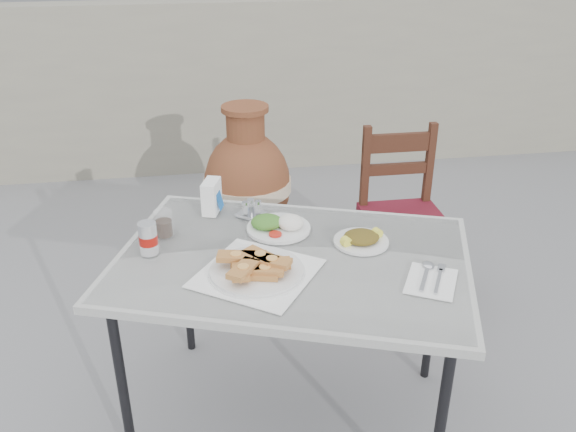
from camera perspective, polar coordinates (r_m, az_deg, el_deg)
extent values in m
plane|color=slate|center=(2.54, -4.18, -16.67)|extent=(80.00, 80.00, 0.00)
cylinder|color=black|center=(2.15, -15.19, -15.39)|extent=(0.03, 0.03, 0.67)
cylinder|color=black|center=(2.01, 13.99, -18.98)|extent=(0.03, 0.03, 0.67)
cylinder|color=black|center=(2.62, -9.51, -6.31)|extent=(0.03, 0.03, 0.67)
cylinder|color=black|center=(2.50, 13.39, -8.49)|extent=(0.03, 0.03, 0.67)
cube|color=white|center=(2.05, 0.40, -4.20)|extent=(1.36, 1.13, 0.03)
cube|color=white|center=(2.04, 0.41, -3.80)|extent=(1.32, 1.08, 0.00)
cube|color=white|center=(1.94, -2.93, -5.36)|extent=(0.47, 0.47, 0.00)
cylinder|color=white|center=(1.94, -2.94, -5.13)|extent=(0.30, 0.30, 0.01)
cylinder|color=white|center=(1.94, -2.94, -5.25)|extent=(0.31, 0.31, 0.01)
cylinder|color=white|center=(2.20, -0.88, -1.14)|extent=(0.23, 0.23, 0.01)
ellipsoid|color=white|center=(2.18, 0.24, -0.60)|extent=(0.09, 0.09, 0.05)
ellipsoid|color=#377621|center=(2.19, -2.01, -0.56)|extent=(0.12, 0.10, 0.05)
cylinder|color=red|center=(2.14, -1.20, -1.71)|extent=(0.05, 0.05, 0.01)
cylinder|color=white|center=(2.13, 6.86, -2.37)|extent=(0.19, 0.19, 0.01)
ellipsoid|color=#235916|center=(2.12, 6.88, -1.96)|extent=(0.13, 0.11, 0.04)
cylinder|color=yellow|center=(2.08, 5.45, -2.41)|extent=(0.04, 0.04, 0.03)
cylinder|color=yellow|center=(2.15, 8.33, -1.59)|extent=(0.04, 0.04, 0.03)
cylinder|color=silver|center=(2.08, -12.95, -2.04)|extent=(0.06, 0.06, 0.11)
cylinder|color=#B0130C|center=(2.08, -12.94, -2.15)|extent=(0.06, 0.06, 0.03)
cylinder|color=silver|center=(2.05, -13.10, -0.73)|extent=(0.06, 0.06, 0.00)
cylinder|color=white|center=(2.19, -11.57, -0.67)|extent=(0.07, 0.07, 0.09)
cylinder|color=black|center=(2.20, -11.52, -1.11)|extent=(0.06, 0.06, 0.06)
cube|color=white|center=(2.32, -7.17, 1.83)|extent=(0.08, 0.12, 0.13)
cube|color=#175CB2|center=(2.32, -6.41, 1.54)|extent=(0.03, 0.06, 0.07)
cube|color=silver|center=(2.30, -3.43, 0.16)|extent=(0.12, 0.12, 0.01)
cylinder|color=white|center=(2.27, -4.01, 0.68)|extent=(0.02, 0.02, 0.06)
cylinder|color=white|center=(2.27, -2.80, 0.77)|extent=(0.02, 0.02, 0.06)
cylinder|color=silver|center=(2.31, -3.50, 1.03)|extent=(0.03, 0.03, 0.05)
cube|color=white|center=(1.95, 13.25, -5.96)|extent=(0.22, 0.24, 0.00)
cube|color=silver|center=(1.95, 12.66, -5.72)|extent=(0.08, 0.14, 0.00)
ellipsoid|color=silver|center=(2.02, 12.99, -4.45)|extent=(0.04, 0.05, 0.01)
cube|color=silver|center=(1.95, 13.88, -5.91)|extent=(0.08, 0.13, 0.00)
cube|color=silver|center=(2.02, 14.16, -4.69)|extent=(0.04, 0.05, 0.00)
cube|color=#33180E|center=(2.88, 8.41, -6.05)|extent=(0.04, 0.04, 0.40)
cube|color=#33180E|center=(2.98, 14.37, -5.42)|extent=(0.04, 0.04, 0.40)
cube|color=#33180E|center=(3.14, 6.79, -2.93)|extent=(0.04, 0.04, 0.40)
cube|color=#33180E|center=(3.24, 12.30, -2.46)|extent=(0.04, 0.04, 0.40)
cube|color=maroon|center=(2.95, 10.83, -0.42)|extent=(0.38, 0.38, 0.04)
cube|color=#33180E|center=(2.96, 7.23, 4.24)|extent=(0.04, 0.04, 0.45)
cube|color=#33180E|center=(3.06, 13.07, 4.50)|extent=(0.04, 0.04, 0.45)
cube|color=#33180E|center=(2.96, 10.40, 6.78)|extent=(0.36, 0.03, 0.09)
cube|color=#33180E|center=(3.00, 10.20, 4.38)|extent=(0.36, 0.03, 0.05)
cylinder|color=brown|center=(3.51, -3.65, -2.29)|extent=(0.36, 0.36, 0.09)
ellipsoid|color=brown|center=(3.36, -3.82, 2.96)|extent=(0.48, 0.48, 0.59)
cylinder|color=beige|center=(3.36, -3.82, 2.96)|extent=(0.48, 0.48, 0.07)
cylinder|color=brown|center=(3.24, -4.00, 8.29)|extent=(0.20, 0.20, 0.18)
cylinder|color=brown|center=(3.21, -4.06, 10.01)|extent=(0.25, 0.25, 0.03)
cube|color=gray|center=(4.50, -7.41, 11.75)|extent=(6.00, 0.25, 1.20)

